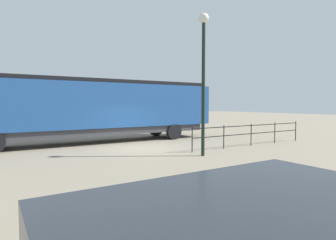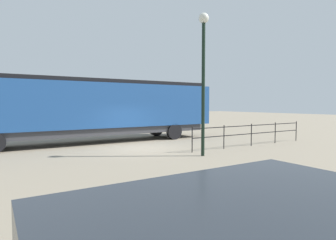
% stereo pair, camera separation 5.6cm
% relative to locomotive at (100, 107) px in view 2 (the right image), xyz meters
% --- Properties ---
extents(ground_plane, '(120.00, 120.00, 0.00)m').
position_rel_locomotive_xyz_m(ground_plane, '(3.65, 1.15, -2.24)').
color(ground_plane, gray).
extents(locomotive, '(2.85, 16.62, 3.97)m').
position_rel_locomotive_xyz_m(locomotive, '(0.00, 0.00, 0.00)').
color(locomotive, navy).
rests_on(locomotive, ground_plane).
extents(lamp_post, '(0.47, 0.47, 6.63)m').
position_rel_locomotive_xyz_m(lamp_post, '(7.20, 2.56, 2.17)').
color(lamp_post, black).
rests_on(lamp_post, ground_plane).
extents(platform_fence, '(0.05, 8.67, 1.30)m').
position_rel_locomotive_xyz_m(platform_fence, '(6.17, 7.01, -1.40)').
color(platform_fence, black).
rests_on(platform_fence, ground_plane).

